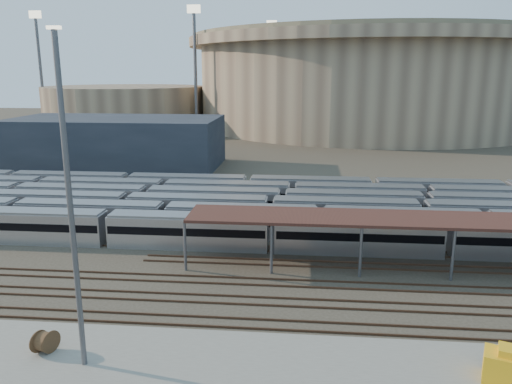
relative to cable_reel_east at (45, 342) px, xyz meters
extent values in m
plane|color=#383026|center=(14.24, 14.63, -1.01)|extent=(420.00, 420.00, 0.00)
cube|color=gray|center=(9.24, -0.37, -0.91)|extent=(50.00, 9.00, 0.20)
cube|color=silver|center=(14.40, 22.63, 0.79)|extent=(112.00, 2.90, 3.60)
cube|color=silver|center=(19.92, 26.83, 0.79)|extent=(112.00, 2.90, 3.60)
cube|color=silver|center=(13.67, 31.03, 0.79)|extent=(112.00, 2.90, 3.60)
cube|color=silver|center=(15.06, 35.23, 0.79)|extent=(112.00, 2.90, 3.60)
cube|color=silver|center=(16.27, 39.43, 0.79)|extent=(112.00, 2.90, 3.60)
cube|color=silver|center=(9.42, 43.63, 0.79)|extent=(112.00, 2.90, 3.60)
cylinder|color=#58575C|center=(6.24, 15.93, 1.49)|extent=(0.30, 0.30, 5.00)
cylinder|color=#58575C|center=(6.24, 21.33, 1.49)|extent=(0.30, 0.30, 5.00)
cylinder|color=#58575C|center=(14.81, 15.93, 1.49)|extent=(0.30, 0.30, 5.00)
cylinder|color=#58575C|center=(14.81, 21.33, 1.49)|extent=(0.30, 0.30, 5.00)
cylinder|color=#58575C|center=(23.38, 15.93, 1.49)|extent=(0.30, 0.30, 5.00)
cylinder|color=#58575C|center=(23.38, 21.33, 1.49)|extent=(0.30, 0.30, 5.00)
cylinder|color=#58575C|center=(31.96, 15.93, 1.49)|extent=(0.30, 0.30, 5.00)
cylinder|color=#58575C|center=(31.96, 21.33, 1.49)|extent=(0.30, 0.30, 5.00)
cube|color=#341B15|center=(36.24, 18.63, 4.14)|extent=(60.00, 6.00, 0.30)
cube|color=#4C3323|center=(14.24, 12.88, -0.92)|extent=(170.00, 0.12, 0.18)
cube|color=#4C3323|center=(14.24, 14.38, -0.92)|extent=(170.00, 0.12, 0.18)
cube|color=#4C3323|center=(14.24, 8.88, -0.92)|extent=(170.00, 0.12, 0.18)
cube|color=#4C3323|center=(14.24, 10.38, -0.92)|extent=(170.00, 0.12, 0.18)
cube|color=#4C3323|center=(14.24, 4.88, -0.92)|extent=(170.00, 0.12, 0.18)
cube|color=#4C3323|center=(14.24, 6.38, -0.92)|extent=(170.00, 0.12, 0.18)
cylinder|color=gray|center=(39.24, 154.63, 12.99)|extent=(116.00, 116.00, 28.00)
cylinder|color=gray|center=(39.24, 154.63, 28.49)|extent=(124.00, 124.00, 3.00)
cylinder|color=#6C644C|center=(39.24, 154.63, 30.74)|extent=(120.00, 120.00, 1.50)
cylinder|color=gray|center=(-45.76, 144.63, 5.99)|extent=(56.00, 56.00, 14.00)
cube|color=#1E232D|center=(-20.76, 69.63, 3.99)|extent=(42.00, 20.00, 10.00)
cylinder|color=#58575C|center=(-15.76, 124.63, 16.99)|extent=(1.00, 1.00, 36.00)
cube|color=#FFF2CC|center=(-15.76, 124.63, 36.19)|extent=(4.00, 0.60, 2.40)
cylinder|color=#58575C|center=(-70.76, 134.63, 16.99)|extent=(1.00, 1.00, 36.00)
cube|color=#FFF2CC|center=(-70.76, 134.63, 36.19)|extent=(4.00, 0.60, 2.40)
cylinder|color=#58575C|center=(4.24, 174.63, 16.99)|extent=(1.00, 1.00, 36.00)
cube|color=#FFF2CC|center=(4.24, 174.63, 36.19)|extent=(4.00, 0.60, 2.40)
cylinder|color=brown|center=(0.00, 0.00, 0.00)|extent=(1.42, 1.84, 1.62)
cylinder|color=#58575C|center=(3.31, -1.13, 9.96)|extent=(0.36, 0.36, 21.55)
cube|color=#FFF2CC|center=(3.31, -1.13, 20.84)|extent=(0.81, 0.33, 0.20)
cube|color=gold|center=(30.97, -0.53, 0.15)|extent=(3.55, 2.87, 1.92)
camera|label=1|loc=(17.69, -29.81, 18.46)|focal=35.00mm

